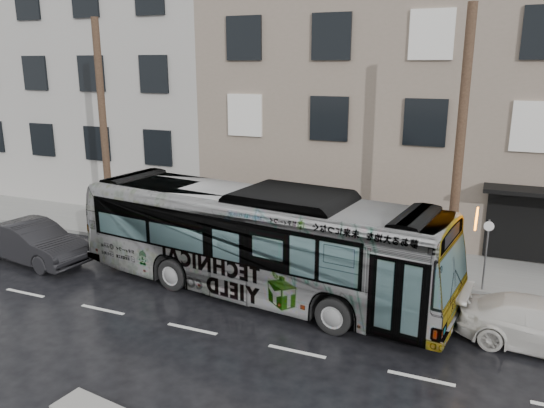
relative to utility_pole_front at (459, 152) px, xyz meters
The scene contains 9 objects.
ground 8.65m from the utility_pole_front, 153.08° to the right, with size 120.00×120.00×0.00m, color black.
sidewalk 8.11m from the utility_pole_front, 166.17° to the left, with size 90.00×3.60×0.15m, color gray.
building_taupe 9.56m from the utility_pole_front, 99.07° to the left, with size 20.00×12.00×11.00m, color gray.
building_grey 27.02m from the utility_pole_front, 156.02° to the left, with size 26.00×15.00×16.00m, color #A19F98.
utility_pole_front is the anchor object (origin of this frame).
utility_pole_rear 14.00m from the utility_pole_front, behind, with size 0.30×0.30×9.00m, color brown.
sign_post 3.48m from the utility_pole_front, ahead, with size 0.06×0.06×2.40m, color slate.
bus 7.05m from the utility_pole_front, 155.23° to the right, with size 3.00×12.84×3.58m, color #B2B2B2.
dark_sedan 15.76m from the utility_pole_front, 166.92° to the right, with size 1.65×4.74×1.56m, color black.
Camera 1 is at (7.41, -14.33, 7.39)m, focal length 35.00 mm.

